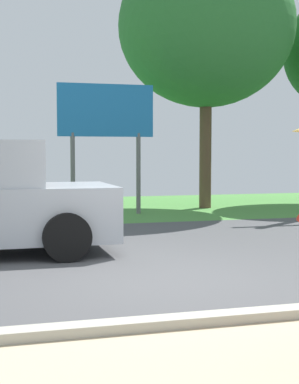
% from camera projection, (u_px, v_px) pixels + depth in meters
% --- Properties ---
extents(ground_plane, '(40.00, 22.00, 0.20)m').
position_uv_depth(ground_plane, '(110.00, 248.00, 10.49)').
color(ground_plane, '#4C4C4F').
extents(roadside_billboard, '(2.60, 0.12, 3.50)m').
position_uv_depth(roadside_billboard, '(106.00, 120.00, 15.50)').
color(roadside_billboard, slate).
rests_on(roadside_billboard, ground_plane).
extents(tree_left_far, '(5.23, 5.23, 7.77)m').
position_uv_depth(tree_left_far, '(206.00, 27.00, 17.16)').
color(tree_left_far, brown).
rests_on(tree_left_far, ground_plane).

